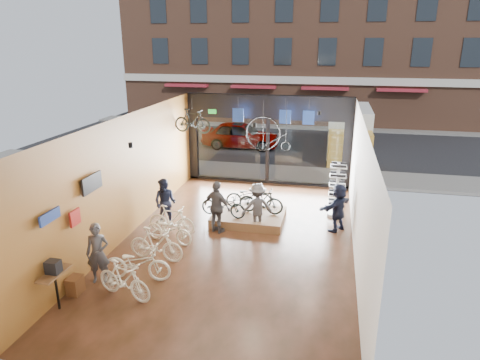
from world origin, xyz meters
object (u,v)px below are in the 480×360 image
(street_car, at_px, (240,135))
(display_bike_right, at_px, (249,196))
(box_truck, at_px, (349,134))
(customer_1, at_px, (165,202))
(penny_farthing, at_px, (270,135))
(display_platform, at_px, (249,217))
(display_bike_left, at_px, (223,205))
(floor_bike_4, at_px, (169,230))
(display_bike_mid, at_px, (261,200))
(sunglasses_rack, at_px, (337,190))
(floor_bike_5, at_px, (172,220))
(customer_5, at_px, (338,207))
(floor_bike_1, at_px, (124,280))
(customer_0, at_px, (98,253))
(floor_bike_2, at_px, (137,263))
(customer_2, at_px, (217,207))
(customer_3, at_px, (257,207))
(floor_bike_3, at_px, (156,244))
(hung_bike, at_px, (192,121))

(street_car, xyz_separation_m, display_bike_right, (2.44, -9.85, -0.03))
(box_truck, height_order, customer_1, box_truck)
(customer_1, bearing_deg, penny_farthing, 55.19)
(street_car, relative_size, display_platform, 1.85)
(street_car, xyz_separation_m, display_bike_left, (1.75, -10.82, -0.04))
(street_car, relative_size, floor_bike_4, 2.74)
(display_bike_mid, xyz_separation_m, sunglasses_rack, (2.51, 1.05, 0.21))
(street_car, relative_size, box_truck, 0.69)
(floor_bike_5, xyz_separation_m, penny_farthing, (2.54, 4.10, 2.02))
(display_bike_right, xyz_separation_m, customer_5, (3.06, -0.62, 0.08))
(floor_bike_1, xyz_separation_m, customer_0, (-0.96, 0.54, 0.33))
(floor_bike_2, bearing_deg, customer_0, 102.70)
(street_car, xyz_separation_m, customer_2, (1.71, -11.43, 0.11))
(floor_bike_2, distance_m, floor_bike_4, 2.20)
(box_truck, relative_size, floor_bike_1, 4.09)
(display_bike_mid, bearing_deg, floor_bike_5, 124.84)
(display_bike_left, distance_m, customer_3, 1.18)
(customer_0, xyz_separation_m, customer_5, (5.96, 4.50, 0.00))
(floor_bike_5, bearing_deg, floor_bike_3, -168.25)
(box_truck, bearing_deg, customer_5, -93.27)
(display_bike_mid, bearing_deg, customer_3, -176.74)
(display_platform, xyz_separation_m, customer_3, (0.39, -0.58, 0.64))
(street_car, height_order, floor_bike_3, street_car)
(customer_0, bearing_deg, customer_5, 20.77)
(customer_3, height_order, customer_5, customer_5)
(display_bike_right, bearing_deg, street_car, 4.85)
(box_truck, bearing_deg, customer_3, -107.35)
(display_platform, xyz_separation_m, sunglasses_rack, (2.91, 1.14, 0.83))
(floor_bike_1, height_order, customer_1, customer_1)
(floor_bike_3, distance_m, sunglasses_rack, 6.61)
(customer_0, bearing_deg, floor_bike_5, 59.75)
(display_platform, bearing_deg, sunglasses_rack, 21.38)
(floor_bike_1, relative_size, floor_bike_3, 0.97)
(customer_1, xyz_separation_m, sunglasses_rack, (5.57, 2.04, 0.16))
(floor_bike_5, distance_m, customer_2, 1.51)
(display_bike_left, bearing_deg, floor_bike_5, 134.67)
(display_bike_right, distance_m, hung_bike, 4.03)
(customer_0, xyz_separation_m, customer_2, (2.18, 3.53, 0.06))
(floor_bike_2, xyz_separation_m, customer_2, (1.27, 3.24, 0.40))
(floor_bike_5, relative_size, hung_bike, 1.00)
(street_car, height_order, display_bike_left, street_car)
(street_car, height_order, display_bike_mid, street_car)
(box_truck, distance_m, customer_5, 9.49)
(customer_2, xyz_separation_m, sunglasses_rack, (3.73, 2.21, 0.11))
(customer_1, bearing_deg, floor_bike_2, -75.22)
(customer_0, height_order, customer_1, customer_1)
(floor_bike_3, bearing_deg, display_bike_left, -19.47)
(floor_bike_4, height_order, customer_1, customer_1)
(customer_0, bearing_deg, floor_bike_2, 1.74)
(customer_0, bearing_deg, box_truck, 48.78)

